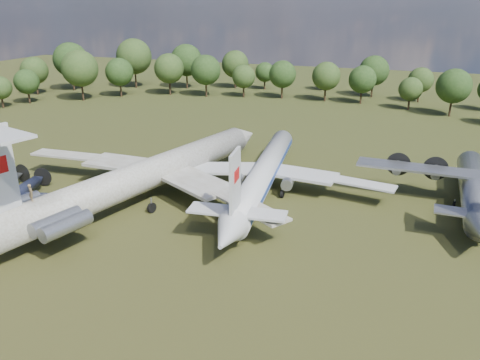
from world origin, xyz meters
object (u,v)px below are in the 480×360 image
(an12_transport, at_px, (474,192))
(person_on_il62, at_px, (31,193))
(tu104_jet, at_px, (264,177))
(il62_airliner, at_px, (145,181))
(small_prop_west, at_px, (15,198))

(an12_transport, relative_size, person_on_il62, 18.03)
(tu104_jet, distance_m, person_on_il62, 30.62)
(person_on_il62, bearing_deg, il62_airliner, -70.31)
(il62_airliner, height_order, an12_transport, il62_airliner)
(person_on_il62, bearing_deg, small_prop_west, -1.42)
(small_prop_west, distance_m, person_on_il62, 15.17)
(il62_airliner, relative_size, tu104_jet, 1.23)
(an12_transport, xyz_separation_m, person_on_il62, (-46.20, -28.34, 4.49))
(tu104_jet, bearing_deg, il62_airliner, -156.54)
(il62_airliner, relative_size, an12_transport, 1.72)
(il62_airliner, bearing_deg, tu104_jet, 44.68)
(tu104_jet, height_order, an12_transport, tu104_jet)
(an12_transport, height_order, person_on_il62, person_on_il62)
(an12_transport, relative_size, small_prop_west, 2.15)
(person_on_il62, bearing_deg, tu104_jet, -93.25)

